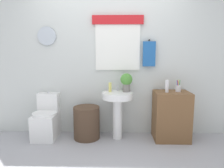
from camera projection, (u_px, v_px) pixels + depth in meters
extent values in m
plane|color=#A3A3A8|center=(104.00, 167.00, 2.53)|extent=(8.00, 8.00, 0.00)
cube|color=silver|center=(108.00, 57.00, 3.46)|extent=(4.40, 0.10, 2.60)
cube|color=white|center=(118.00, 47.00, 3.37)|extent=(0.72, 0.03, 0.74)
cube|color=red|center=(118.00, 20.00, 3.29)|extent=(0.82, 0.04, 0.14)
cylinder|color=silver|center=(47.00, 36.00, 3.36)|extent=(0.30, 0.03, 0.30)
cylinder|color=black|center=(149.00, 40.00, 3.33)|extent=(0.02, 0.06, 0.02)
cube|color=#235BA3|center=(149.00, 54.00, 3.34)|extent=(0.20, 0.05, 0.40)
cube|color=white|center=(46.00, 126.00, 3.36)|extent=(0.36, 0.50, 0.41)
cylinder|color=white|center=(44.00, 114.00, 3.27)|extent=(0.38, 0.38, 0.03)
cube|color=white|center=(49.00, 102.00, 3.47)|extent=(0.34, 0.18, 0.30)
cylinder|color=silver|center=(48.00, 92.00, 3.45)|extent=(0.04, 0.04, 0.02)
cylinder|color=#4C3828|center=(87.00, 123.00, 3.33)|extent=(0.42, 0.42, 0.52)
cylinder|color=white|center=(117.00, 119.00, 3.31)|extent=(0.15, 0.15, 0.66)
cylinder|color=white|center=(118.00, 95.00, 3.25)|extent=(0.49, 0.49, 0.10)
cylinder|color=silver|center=(118.00, 88.00, 3.36)|extent=(0.03, 0.03, 0.10)
cube|color=brown|center=(171.00, 116.00, 3.28)|extent=(0.54, 0.44, 0.77)
cylinder|color=#DBD166|center=(110.00, 87.00, 3.29)|extent=(0.05, 0.05, 0.15)
cylinder|color=slate|center=(126.00, 88.00, 3.29)|extent=(0.12, 0.12, 0.12)
sphere|color=#4C8E38|center=(126.00, 79.00, 3.27)|extent=(0.19, 0.19, 0.19)
cylinder|color=white|center=(167.00, 86.00, 3.17)|extent=(0.05, 0.05, 0.19)
cylinder|color=silver|center=(178.00, 88.00, 3.23)|extent=(0.08, 0.08, 0.10)
cylinder|color=green|center=(179.00, 86.00, 3.23)|extent=(0.01, 0.04, 0.18)
cylinder|color=yellow|center=(178.00, 85.00, 3.24)|extent=(0.04, 0.01, 0.18)
cylinder|color=blue|center=(177.00, 86.00, 3.22)|extent=(0.02, 0.04, 0.18)
cylinder|color=red|center=(178.00, 86.00, 3.21)|extent=(0.04, 0.02, 0.18)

